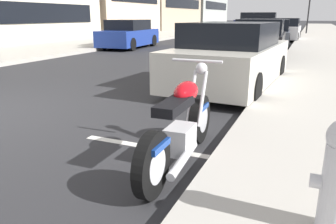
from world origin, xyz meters
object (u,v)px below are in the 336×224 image
object	(u,v)px
parked_car_far_down_curb	(232,57)
parked_car_across_street	(285,30)
parked_car_mid_block	(260,40)
traffic_signal_near_corner	(310,2)
parked_car_at_intersection	(272,34)
car_opposite_curb	(129,35)
parked_motorcycle	(181,128)
crossing_truck	(258,22)

from	to	relation	value
parked_car_far_down_curb	parked_car_across_street	world-z (taller)	parked_car_across_street
parked_car_mid_block	traffic_signal_near_corner	size ratio (longest dim) A/B	1.26
parked_car_far_down_curb	parked_car_mid_block	size ratio (longest dim) A/B	1.00
parked_car_at_intersection	parked_car_across_street	bearing A→B (deg)	-6.21
parked_car_far_down_curb	parked_car_mid_block	xyz separation A→B (m)	(5.76, 0.15, 0.01)
parked_car_across_street	car_opposite_curb	world-z (taller)	parked_car_across_street
parked_car_far_down_curb	car_opposite_curb	bearing A→B (deg)	46.44
parked_car_far_down_curb	parked_car_at_intersection	xyz separation A→B (m)	(11.06, 0.29, -0.03)
parked_car_far_down_curb	parked_motorcycle	bearing A→B (deg)	-170.83
car_opposite_curb	crossing_truck	bearing A→B (deg)	167.68
parked_car_at_intersection	parked_car_across_street	world-z (taller)	parked_car_across_street
parked_car_mid_block	parked_car_at_intersection	size ratio (longest dim) A/B	0.98
parked_motorcycle	traffic_signal_near_corner	distance (m)	29.32
traffic_signal_near_corner	crossing_truck	bearing A→B (deg)	41.51
parked_car_far_down_curb	crossing_truck	distance (m)	30.77
parked_car_mid_block	traffic_signal_near_corner	xyz separation A→B (m)	(19.02, -1.40, 2.11)
car_opposite_curb	parked_car_across_street	bearing A→B (deg)	137.49
parked_car_far_down_curb	traffic_signal_near_corner	size ratio (longest dim) A/B	1.26
parked_car_mid_block	car_opposite_curb	xyz separation A→B (m)	(1.87, 6.91, -0.02)
car_opposite_curb	parked_motorcycle	bearing A→B (deg)	27.54
parked_motorcycle	parked_car_across_street	bearing A→B (deg)	0.12
parked_car_mid_block	car_opposite_curb	world-z (taller)	parked_car_mid_block
parked_motorcycle	parked_car_mid_block	size ratio (longest dim) A/B	0.46
parked_car_across_street	crossing_truck	xyz separation A→B (m)	(13.92, 3.84, 0.33)
parked_motorcycle	parked_car_across_street	xyz separation A→B (m)	(21.02, 0.43, 0.27)
traffic_signal_near_corner	parked_car_at_intersection	bearing A→B (deg)	173.62
crossing_truck	traffic_signal_near_corner	world-z (taller)	traffic_signal_near_corner
parked_motorcycle	car_opposite_curb	world-z (taller)	car_opposite_curb
parked_car_across_street	traffic_signal_near_corner	bearing A→B (deg)	-8.26
parked_motorcycle	car_opposite_curb	size ratio (longest dim) A/B	0.49
parked_car_across_street	parked_car_mid_block	bearing A→B (deg)	179.56
parked_motorcycle	traffic_signal_near_corner	world-z (taller)	traffic_signal_near_corner
parked_motorcycle	parked_car_at_intersection	world-z (taller)	parked_car_at_intersection
traffic_signal_near_corner	car_opposite_curb	bearing A→B (deg)	154.17
car_opposite_curb	traffic_signal_near_corner	distance (m)	19.18
car_opposite_curb	traffic_signal_near_corner	size ratio (longest dim) A/B	1.18
parked_car_far_down_curb	crossing_truck	size ratio (longest dim) A/B	0.90
parked_motorcycle	parked_car_at_intersection	distance (m)	15.50
parked_car_mid_block	car_opposite_curb	size ratio (longest dim) A/B	1.07
parked_car_far_down_curb	parked_car_at_intersection	world-z (taller)	parked_car_far_down_curb
parked_car_far_down_curb	parked_car_mid_block	distance (m)	5.76
parked_motorcycle	parked_car_far_down_curb	xyz separation A→B (m)	(4.42, 0.43, 0.27)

